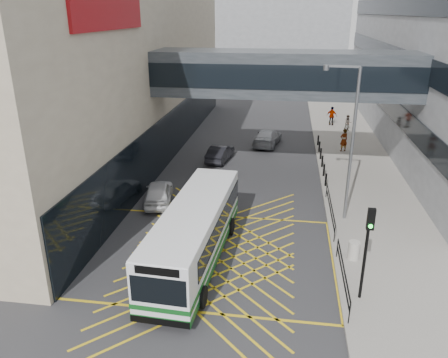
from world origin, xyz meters
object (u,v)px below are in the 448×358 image
at_px(bus, 195,231).
at_px(litter_bin, 354,250).
at_px(pedestrian_b, 348,123).
at_px(car_dark, 220,153).
at_px(car_white, 159,192).
at_px(traffic_light, 367,241).
at_px(street_lamp, 349,136).
at_px(pedestrian_a, 344,140).
at_px(pedestrian_c, 332,116).
at_px(car_silver, 267,137).

height_order(bus, litter_bin, bus).
bearing_deg(pedestrian_b, car_dark, -136.16).
distance_m(bus, car_white, 7.50).
xyz_separation_m(car_white, traffic_light, (11.32, -8.74, 2.21)).
distance_m(street_lamp, pedestrian_b, 21.15).
xyz_separation_m(car_dark, pedestrian_a, (10.21, 3.67, 0.49)).
xyz_separation_m(street_lamp, pedestrian_c, (1.25, 22.78, -3.99)).
xyz_separation_m(pedestrian_b, pedestrian_c, (-1.41, 2.22, 0.18)).
distance_m(car_silver, litter_bin, 20.12).
xyz_separation_m(pedestrian_a, pedestrian_b, (1.16, 7.11, -0.19)).
distance_m(bus, pedestrian_c, 29.65).
relative_size(traffic_light, pedestrian_a, 2.16).
relative_size(street_lamp, pedestrian_c, 4.46).
bearing_deg(car_dark, street_lamp, 139.95).
distance_m(car_dark, pedestrian_b, 15.68).
relative_size(car_dark, car_silver, 0.85).
height_order(litter_bin, pedestrian_a, pedestrian_a).
distance_m(car_white, street_lamp, 12.16).
bearing_deg(car_dark, litter_bin, 129.83).
height_order(car_dark, car_silver, car_silver).
relative_size(car_white, street_lamp, 0.52).
bearing_deg(pedestrian_c, pedestrian_a, 114.36).
bearing_deg(car_silver, pedestrian_a, 176.79).
xyz_separation_m(traffic_light, pedestrian_b, (2.64, 28.41, -1.97)).
bearing_deg(traffic_light, street_lamp, 91.38).
bearing_deg(car_silver, bus, 91.75).
bearing_deg(traffic_light, car_dark, 117.60).
bearing_deg(street_lamp, litter_bin, -81.63).
bearing_deg(pedestrian_b, traffic_light, -94.92).
relative_size(traffic_light, litter_bin, 4.54).
height_order(street_lamp, pedestrian_c, street_lamp).
relative_size(car_silver, pedestrian_b, 3.10).
xyz_separation_m(car_silver, street_lamp, (5.14, -14.82, 4.36)).
bearing_deg(litter_bin, car_white, 154.34).
relative_size(car_silver, pedestrian_c, 2.53).
distance_m(car_white, litter_bin, 12.68).
xyz_separation_m(bus, traffic_light, (7.55, -2.31, 1.34)).
height_order(car_white, car_dark, car_white).
bearing_deg(traffic_light, bus, 164.19).
distance_m(litter_bin, pedestrian_b, 25.29).
bearing_deg(pedestrian_a, car_silver, -39.16).
bearing_deg(car_dark, car_silver, -117.13).
height_order(car_white, litter_bin, car_white).
bearing_deg(car_silver, traffic_light, 111.26).
height_order(litter_bin, pedestrian_b, pedestrian_b).
xyz_separation_m(car_white, litter_bin, (11.43, -5.49, -0.09)).
distance_m(bus, car_silver, 20.51).
height_order(bus, car_silver, bus).
bearing_deg(car_dark, bus, 102.69).
relative_size(traffic_light, pedestrian_c, 2.17).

